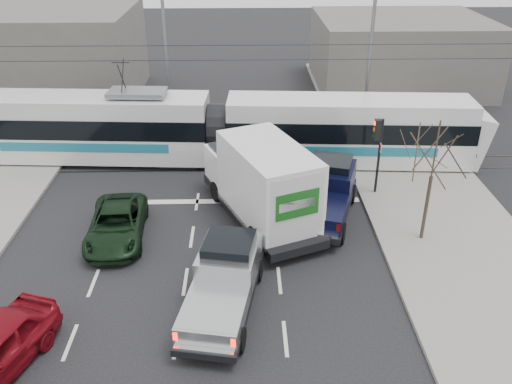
{
  "coord_description": "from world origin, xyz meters",
  "views": [
    {
      "loc": [
        0.47,
        -15.83,
        11.97
      ],
      "look_at": [
        0.94,
        3.46,
        1.8
      ],
      "focal_mm": 38.0,
      "sensor_mm": 36.0,
      "label": 1
    }
  ],
  "objects_px": {
    "street_lamp_near": "(367,48)",
    "tram": "(217,129)",
    "green_car": "(117,224)",
    "street_lamp_far": "(162,41)",
    "traffic_signal": "(378,140)",
    "silver_pickup": "(225,277)",
    "bare_tree": "(435,155)",
    "navy_pickup": "(327,191)",
    "box_truck": "(262,183)"
  },
  "relations": [
    {
      "from": "navy_pickup",
      "to": "box_truck",
      "type": "bearing_deg",
      "value": -153.49
    },
    {
      "from": "street_lamp_near",
      "to": "box_truck",
      "type": "height_order",
      "value": "street_lamp_near"
    },
    {
      "from": "bare_tree",
      "to": "silver_pickup",
      "type": "bearing_deg",
      "value": -154.88
    },
    {
      "from": "traffic_signal",
      "to": "box_truck",
      "type": "bearing_deg",
      "value": -156.95
    },
    {
      "from": "street_lamp_near",
      "to": "silver_pickup",
      "type": "distance_m",
      "value": 17.4
    },
    {
      "from": "box_truck",
      "to": "green_car",
      "type": "relative_size",
      "value": 1.65
    },
    {
      "from": "street_lamp_near",
      "to": "tram",
      "type": "bearing_deg",
      "value": -156.24
    },
    {
      "from": "box_truck",
      "to": "navy_pickup",
      "type": "bearing_deg",
      "value": -13.48
    },
    {
      "from": "street_lamp_far",
      "to": "silver_pickup",
      "type": "height_order",
      "value": "street_lamp_far"
    },
    {
      "from": "street_lamp_near",
      "to": "green_car",
      "type": "relative_size",
      "value": 1.92
    },
    {
      "from": "navy_pickup",
      "to": "traffic_signal",
      "type": "bearing_deg",
      "value": 53.43
    },
    {
      "from": "box_truck",
      "to": "navy_pickup",
      "type": "xyz_separation_m",
      "value": [
        2.86,
        0.47,
        -0.66
      ]
    },
    {
      "from": "box_truck",
      "to": "navy_pickup",
      "type": "height_order",
      "value": "box_truck"
    },
    {
      "from": "street_lamp_far",
      "to": "traffic_signal",
      "type": "bearing_deg",
      "value": -41.72
    },
    {
      "from": "silver_pickup",
      "to": "box_truck",
      "type": "height_order",
      "value": "box_truck"
    },
    {
      "from": "silver_pickup",
      "to": "bare_tree",
      "type": "bearing_deg",
      "value": 35.47
    },
    {
      "from": "tram",
      "to": "green_car",
      "type": "distance_m",
      "value": 8.41
    },
    {
      "from": "street_lamp_near",
      "to": "tram",
      "type": "distance_m",
      "value": 9.55
    },
    {
      "from": "green_car",
      "to": "street_lamp_near",
      "type": "bearing_deg",
      "value": 38.6
    },
    {
      "from": "silver_pickup",
      "to": "green_car",
      "type": "bearing_deg",
      "value": 147.72
    },
    {
      "from": "street_lamp_near",
      "to": "green_car",
      "type": "distance_m",
      "value": 16.9
    },
    {
      "from": "tram",
      "to": "silver_pickup",
      "type": "distance_m",
      "value": 11.59
    },
    {
      "from": "bare_tree",
      "to": "tram",
      "type": "bearing_deg",
      "value": 137.15
    },
    {
      "from": "tram",
      "to": "green_car",
      "type": "relative_size",
      "value": 5.5
    },
    {
      "from": "street_lamp_far",
      "to": "green_car",
      "type": "height_order",
      "value": "street_lamp_far"
    },
    {
      "from": "traffic_signal",
      "to": "silver_pickup",
      "type": "distance_m",
      "value": 10.3
    },
    {
      "from": "silver_pickup",
      "to": "green_car",
      "type": "height_order",
      "value": "silver_pickup"
    },
    {
      "from": "navy_pickup",
      "to": "silver_pickup",
      "type": "bearing_deg",
      "value": -108.65
    },
    {
      "from": "traffic_signal",
      "to": "navy_pickup",
      "type": "height_order",
      "value": "traffic_signal"
    },
    {
      "from": "traffic_signal",
      "to": "tram",
      "type": "bearing_deg",
      "value": 152.2
    },
    {
      "from": "traffic_signal",
      "to": "street_lamp_near",
      "type": "height_order",
      "value": "street_lamp_near"
    },
    {
      "from": "street_lamp_far",
      "to": "silver_pickup",
      "type": "distance_m",
      "value": 18.08
    },
    {
      "from": "navy_pickup",
      "to": "street_lamp_far",
      "type": "bearing_deg",
      "value": 143.3
    },
    {
      "from": "street_lamp_far",
      "to": "tram",
      "type": "bearing_deg",
      "value": -59.67
    },
    {
      "from": "street_lamp_near",
      "to": "silver_pickup",
      "type": "xyz_separation_m",
      "value": [
        -7.51,
        -15.16,
        -4.09
      ]
    },
    {
      "from": "navy_pickup",
      "to": "green_car",
      "type": "xyz_separation_m",
      "value": [
        -8.74,
        -1.74,
        -0.5
      ]
    },
    {
      "from": "tram",
      "to": "navy_pickup",
      "type": "xyz_separation_m",
      "value": [
        4.94,
        -5.67,
        -0.71
      ]
    },
    {
      "from": "tram",
      "to": "silver_pickup",
      "type": "relative_size",
      "value": 4.36
    },
    {
      "from": "tram",
      "to": "bare_tree",
      "type": "bearing_deg",
      "value": -39.4
    },
    {
      "from": "street_lamp_near",
      "to": "tram",
      "type": "xyz_separation_m",
      "value": [
        -8.21,
        -3.62,
        -3.25
      ]
    },
    {
      "from": "street_lamp_far",
      "to": "tram",
      "type": "xyz_separation_m",
      "value": [
        3.29,
        -5.62,
        -3.25
      ]
    },
    {
      "from": "street_lamp_near",
      "to": "green_car",
      "type": "xyz_separation_m",
      "value": [
        -12.01,
        -11.02,
        -4.46
      ]
    },
    {
      "from": "bare_tree",
      "to": "green_car",
      "type": "xyz_separation_m",
      "value": [
        -12.29,
        0.48,
        -3.14
      ]
    },
    {
      "from": "green_car",
      "to": "box_truck",
      "type": "bearing_deg",
      "value": 8.24
    },
    {
      "from": "silver_pickup",
      "to": "box_truck",
      "type": "distance_m",
      "value": 5.64
    },
    {
      "from": "street_lamp_far",
      "to": "green_car",
      "type": "xyz_separation_m",
      "value": [
        -0.51,
        -13.02,
        -4.46
      ]
    },
    {
      "from": "box_truck",
      "to": "bare_tree",
      "type": "bearing_deg",
      "value": -38.06
    },
    {
      "from": "bare_tree",
      "to": "traffic_signal",
      "type": "height_order",
      "value": "bare_tree"
    },
    {
      "from": "bare_tree",
      "to": "tram",
      "type": "relative_size",
      "value": 0.19
    },
    {
      "from": "street_lamp_near",
      "to": "silver_pickup",
      "type": "bearing_deg",
      "value": -116.37
    }
  ]
}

